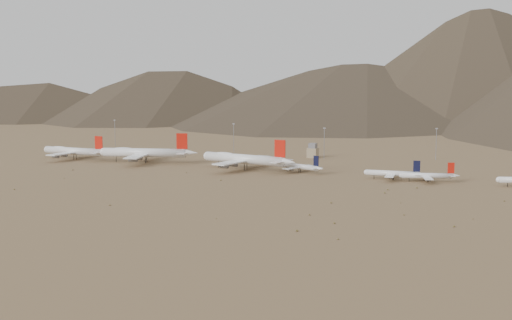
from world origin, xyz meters
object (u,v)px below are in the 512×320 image
at_px(narrowbody_b, 394,173).
at_px(control_tower, 313,151).
at_px(widebody_west, 74,151).
at_px(widebody_centre, 145,153).
at_px(narrowbody_a, 300,167).
at_px(widebody_east, 244,159).

relative_size(narrowbody_b, control_tower, 3.33).
relative_size(widebody_west, control_tower, 5.59).
bearing_deg(narrowbody_b, widebody_west, 173.97).
relative_size(widebody_west, narrowbody_b, 1.68).
distance_m(widebody_centre, narrowbody_a, 128.40).
relative_size(narrowbody_a, narrowbody_b, 0.94).
bearing_deg(narrowbody_a, widebody_east, -154.27).
height_order(widebody_west, widebody_centre, widebody_centre).
bearing_deg(widebody_centre, narrowbody_a, -15.66).
distance_m(widebody_west, widebody_centre, 64.62).
bearing_deg(widebody_centre, widebody_west, 169.03).
relative_size(widebody_west, narrowbody_a, 1.78).
distance_m(narrowbody_b, control_tower, 124.77).
distance_m(widebody_west, narrowbody_b, 259.52).
bearing_deg(control_tower, narrowbody_b, -46.13).
bearing_deg(widebody_east, widebody_centre, -173.30).
xyz_separation_m(widebody_east, control_tower, (21.30, 88.07, -2.71)).
relative_size(widebody_centre, narrowbody_b, 1.92).
bearing_deg(widebody_east, widebody_west, -170.17).
relative_size(widebody_centre, widebody_east, 0.99).
distance_m(narrowbody_a, control_tower, 86.01).
height_order(widebody_west, narrowbody_b, widebody_west).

